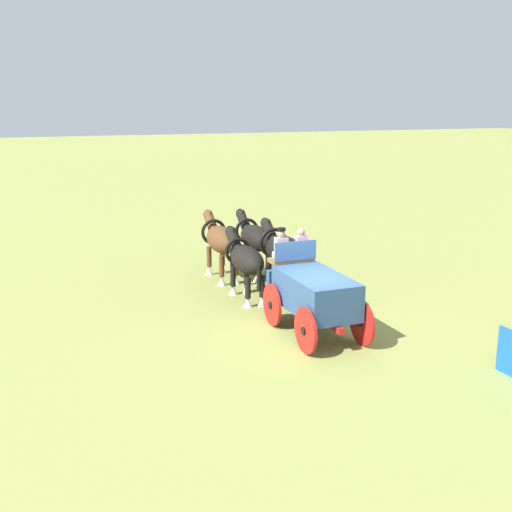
% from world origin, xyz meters
% --- Properties ---
extents(ground_plane, '(220.00, 220.00, 0.00)m').
position_xyz_m(ground_plane, '(0.00, 0.00, 0.00)').
color(ground_plane, olive).
extents(show_wagon, '(5.73, 1.88, 2.70)m').
position_xyz_m(show_wagon, '(0.18, -0.01, 1.17)').
color(show_wagon, '#2D4C7A').
rests_on(show_wagon, ground).
extents(draft_horse_rear_near, '(3.08, 0.94, 2.13)m').
position_xyz_m(draft_horse_rear_near, '(3.76, 0.54, 1.27)').
color(draft_horse_rear_near, black).
rests_on(draft_horse_rear_near, ground).
extents(draft_horse_rear_off, '(3.20, 1.07, 2.32)m').
position_xyz_m(draft_horse_rear_off, '(3.70, -0.76, 1.44)').
color(draft_horse_rear_off, black).
rests_on(draft_horse_rear_off, ground).
extents(draft_horse_lead_near, '(3.19, 1.01, 2.27)m').
position_xyz_m(draft_horse_lead_near, '(6.35, 0.46, 1.40)').
color(draft_horse_lead_near, brown).
rests_on(draft_horse_lead_near, ground).
extents(draft_horse_lead_off, '(3.19, 0.98, 2.23)m').
position_xyz_m(draft_horse_lead_off, '(6.31, -0.84, 1.36)').
color(draft_horse_lead_off, black).
rests_on(draft_horse_lead_off, ground).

